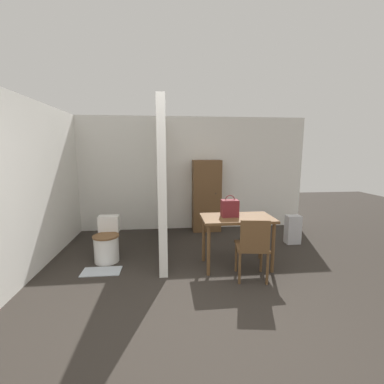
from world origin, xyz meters
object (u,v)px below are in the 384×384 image
Objects in this scene: toilet at (107,243)px; space_heater at (293,229)px; wooden_cabinet at (206,196)px; handbag at (230,208)px; dining_table at (237,224)px; wooden_chair at (253,246)px.

space_heater is (3.37, 0.43, -0.01)m from toilet.
handbag is at bearing -87.95° from wooden_cabinet.
space_heater is (1.46, 0.83, -0.64)m from handbag.
dining_table is 1.87m from wooden_cabinet.
wooden_chair is 0.67m from handbag.
handbag is at bearing -11.79° from toilet.
wooden_cabinet reaches higher than toilet.
wooden_chair is 2.33m from wooden_cabinet.
handbag reaches higher than toilet.
dining_table is at bearing -12.17° from toilet.
space_heater is at bearing -32.99° from wooden_cabinet.
wooden_cabinet is 2.87× the size of space_heater.
dining_table is 0.26m from handbag.
handbag is 1.80m from space_heater.
dining_table reaches higher than toilet.
wooden_chair reaches higher than toilet.
wooden_chair is at bearing -66.27° from handbag.
handbag reaches higher than wooden_chair.
dining_table is 0.48m from wooden_chair.
toilet reaches higher than space_heater.
wooden_chair is at bearing -133.79° from space_heater.
dining_table is 0.68× the size of wooden_cabinet.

